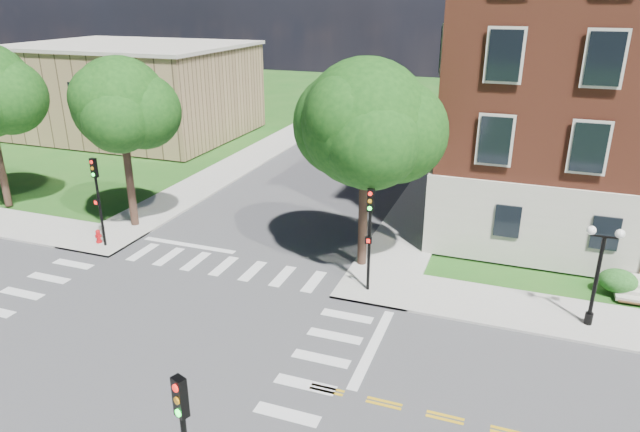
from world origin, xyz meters
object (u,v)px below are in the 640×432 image
(traffic_signal_ne, at_px, (370,227))
(traffic_signal_nw, at_px, (97,191))
(twin_lamp_west, at_px, (598,271))
(fire_hydrant, at_px, (98,237))

(traffic_signal_ne, xyz_separation_m, traffic_signal_nw, (-14.50, -0.11, 0.00))
(twin_lamp_west, xyz_separation_m, fire_hydrant, (-24.25, -0.21, -2.06))
(traffic_signal_ne, distance_m, twin_lamp_west, 9.24)
(traffic_signal_ne, bearing_deg, fire_hydrant, 179.73)
(traffic_signal_ne, relative_size, traffic_signal_nw, 1.00)
(twin_lamp_west, relative_size, fire_hydrant, 5.64)
(traffic_signal_nw, bearing_deg, twin_lamp_west, 0.95)
(traffic_signal_nw, height_order, twin_lamp_west, traffic_signal_nw)
(traffic_signal_ne, height_order, twin_lamp_west, traffic_signal_ne)
(traffic_signal_nw, xyz_separation_m, twin_lamp_west, (23.70, 0.39, -0.66))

